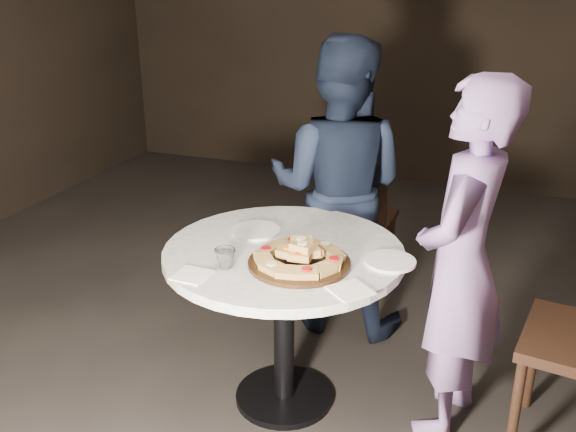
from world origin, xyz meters
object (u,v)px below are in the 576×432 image
at_px(serving_board, 299,263).
at_px(focaccia_pile, 300,254).
at_px(chair_far, 357,213).
at_px(diner_teal, 461,264).
at_px(diner_navy, 338,188).
at_px(water_glass, 225,258).
at_px(table, 284,279).

bearing_deg(serving_board, focaccia_pile, 13.78).
bearing_deg(chair_far, diner_teal, 123.55).
relative_size(focaccia_pile, diner_teal, 0.24).
bearing_deg(focaccia_pile, diner_navy, 96.91).
relative_size(diner_navy, diner_teal, 1.03).
bearing_deg(water_glass, serving_board, 24.57).
xyz_separation_m(table, focaccia_pile, (0.12, -0.12, 0.19)).
bearing_deg(water_glass, diner_navy, 80.89).
distance_m(serving_board, focaccia_pile, 0.04).
xyz_separation_m(table, diner_teal, (0.71, 0.11, 0.14)).
xyz_separation_m(chair_far, diner_teal, (0.71, -1.09, 0.27)).
distance_m(table, chair_far, 1.21).
bearing_deg(water_glass, chair_far, 83.64).
distance_m(table, focaccia_pile, 0.25).
distance_m(table, diner_navy, 0.78).
height_order(table, diner_teal, diner_teal).
bearing_deg(water_glass, diner_teal, 22.50).
bearing_deg(chair_far, focaccia_pile, 95.21).
height_order(diner_navy, diner_teal, diner_navy).
relative_size(serving_board, diner_navy, 0.26).
height_order(serving_board, water_glass, water_glass).
relative_size(serving_board, focaccia_pile, 1.13).
bearing_deg(chair_far, diner_navy, 90.64).
relative_size(table, water_glass, 13.63).
bearing_deg(diner_navy, serving_board, 94.32).
distance_m(water_glass, diner_navy, 1.02).
distance_m(focaccia_pile, diner_teal, 0.64).
xyz_separation_m(serving_board, diner_navy, (-0.10, 0.89, 0.01)).
distance_m(serving_board, diner_navy, 0.89).
height_order(serving_board, diner_teal, diner_teal).
bearing_deg(diner_teal, table, -71.78).
bearing_deg(diner_teal, chair_far, -137.84).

